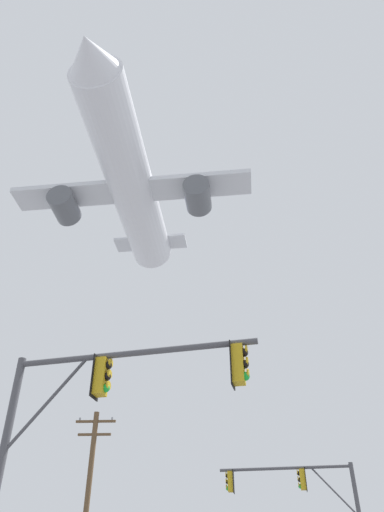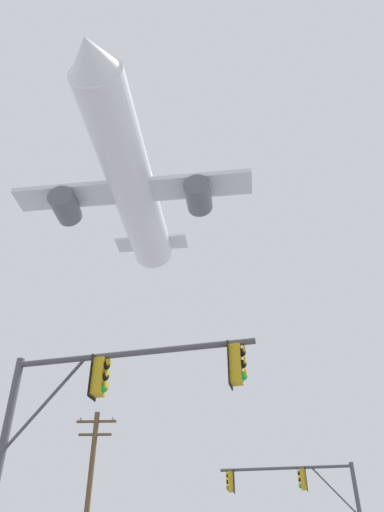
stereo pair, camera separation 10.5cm
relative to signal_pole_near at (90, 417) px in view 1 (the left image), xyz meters
name	(u,v)px [view 1 (the left image)]	position (x,y,z in m)	size (l,w,h in m)	color
signal_pole_near	(90,417)	(0.00, 0.00, 0.00)	(6.04, 1.38, 6.51)	#4C4C51
signal_pole_far	(309,502)	(7.14, 13.96, 0.04)	(6.27, 1.05, 6.56)	#4C4C51
utility_pole	(87,503)	(-3.66, 15.90, 0.28)	(2.20, 0.28, 9.74)	brown
airplane	(130,182)	(-4.74, 23.68, 29.40)	(23.48, 30.39, 8.29)	white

